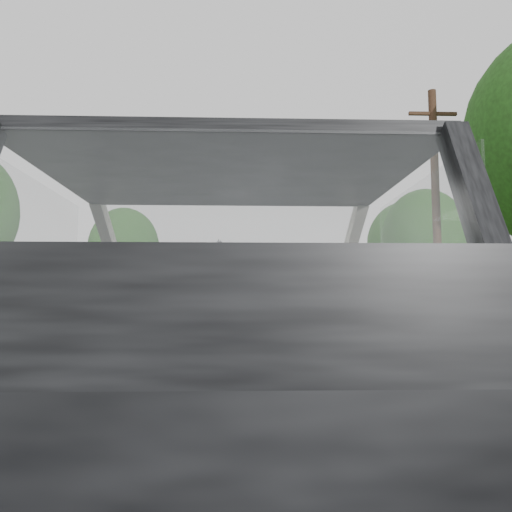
{
  "coord_description": "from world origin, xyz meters",
  "views": [
    {
      "loc": [
        0.05,
        -2.68,
        0.81
      ],
      "look_at": [
        0.16,
        0.57,
        1.14
      ],
      "focal_mm": 35.0,
      "sensor_mm": 36.0,
      "label": 1
    }
  ],
  "objects": [
    {
      "name": "tree_2",
      "position": [
        10.62,
        25.09,
        3.61
      ],
      "size": [
        5.99,
        5.99,
        7.22
      ],
      "primitive_type": null,
      "rotation": [
        0.0,
        0.0,
        0.31
      ],
      "color": "#1A3412",
      "rests_on": "ground"
    },
    {
      "name": "other_car",
      "position": [
        -0.95,
        20.93,
        0.7
      ],
      "size": [
        2.38,
        4.46,
        1.39
      ],
      "primitive_type": "imported",
      "rotation": [
        0.0,
        0.0,
        -0.17
      ],
      "color": "#B3B8C3",
      "rests_on": "ground"
    },
    {
      "name": "guardrail",
      "position": [
        4.3,
        10.0,
        0.58
      ],
      "size": [
        0.05,
        90.0,
        0.32
      ],
      "primitive_type": "cube",
      "color": "#A1A1A1",
      "rests_on": "ground"
    },
    {
      "name": "ground",
      "position": [
        0.0,
        0.0,
        0.0
      ],
      "size": [
        140.0,
        140.0,
        0.0
      ],
      "primitive_type": "plane",
      "color": "black",
      "rests_on": "ground"
    },
    {
      "name": "dashboard",
      "position": [
        0.0,
        0.62,
        0.85
      ],
      "size": [
        1.58,
        0.45,
        0.3
      ],
      "primitive_type": "cube",
      "color": "black",
      "rests_on": "subject_car"
    },
    {
      "name": "cat",
      "position": [
        0.16,
        0.58,
        1.08
      ],
      "size": [
        0.58,
        0.29,
        0.25
      ],
      "primitive_type": "ellipsoid",
      "rotation": [
        0.0,
        0.0,
        -0.22
      ],
      "color": "#959597",
      "rests_on": "dashboard"
    },
    {
      "name": "tree_6",
      "position": [
        -8.22,
        33.2,
        3.8
      ],
      "size": [
        5.37,
        5.37,
        7.6
      ],
      "primitive_type": null,
      "rotation": [
        0.0,
        0.0,
        -0.07
      ],
      "color": "#1A3412",
      "rests_on": "ground"
    },
    {
      "name": "driver_seat",
      "position": [
        -0.4,
        -0.29,
        0.88
      ],
      "size": [
        0.5,
        0.72,
        0.42
      ],
      "primitive_type": "cube",
      "color": "black",
      "rests_on": "subject_car"
    },
    {
      "name": "subject_car",
      "position": [
        0.0,
        0.0,
        0.72
      ],
      "size": [
        1.8,
        4.0,
        1.45
      ],
      "primitive_type": "cube",
      "color": "black",
      "rests_on": "ground"
    },
    {
      "name": "steering_wheel",
      "position": [
        -0.4,
        0.33,
        0.92
      ],
      "size": [
        0.36,
        0.36,
        0.04
      ],
      "primitive_type": "torus",
      "color": "black",
      "rests_on": "dashboard"
    },
    {
      "name": "highway_sign",
      "position": [
        6.94,
        18.16,
        1.37
      ],
      "size": [
        0.49,
        1.07,
        2.75
      ],
      "primitive_type": "cube",
      "rotation": [
        0.0,
        0.0,
        0.36
      ],
      "color": "#1B632F",
      "rests_on": "ground"
    },
    {
      "name": "tree_3",
      "position": [
        12.16,
        33.11,
        4.07
      ],
      "size": [
        6.07,
        6.07,
        8.14
      ],
      "primitive_type": null,
      "rotation": [
        0.0,
        0.0,
        0.14
      ],
      "color": "#1A3412",
      "rests_on": "ground"
    },
    {
      "name": "utility_pole",
      "position": [
        5.98,
        11.89,
        3.7
      ],
      "size": [
        0.28,
        0.28,
        7.4
      ],
      "primitive_type": "cylinder",
      "rotation": [
        0.0,
        0.0,
        0.19
      ],
      "color": "#352112",
      "rests_on": "ground"
    },
    {
      "name": "passenger_seat",
      "position": [
        0.4,
        -0.29,
        0.88
      ],
      "size": [
        0.5,
        0.72,
        0.42
      ],
      "primitive_type": "cube",
      "color": "black",
      "rests_on": "subject_car"
    }
  ]
}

